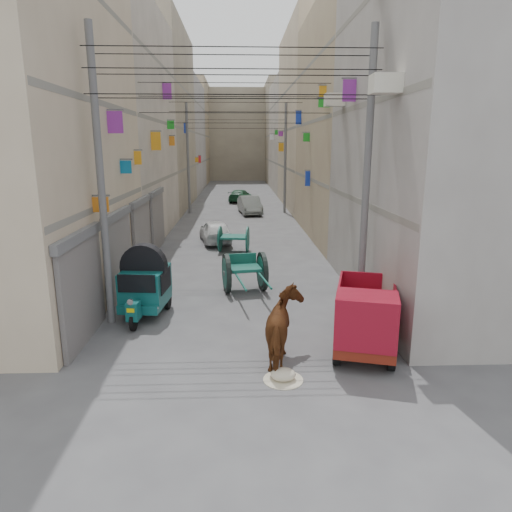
{
  "coord_description": "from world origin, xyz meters",
  "views": [
    {
      "loc": [
        0.08,
        -6.49,
        4.95
      ],
      "look_at": [
        0.59,
        6.5,
        1.81
      ],
      "focal_mm": 32.0,
      "sensor_mm": 36.0,
      "label": 1
    }
  ],
  "objects_px": {
    "mini_truck": "(365,322)",
    "distant_car_white": "(215,231)",
    "distant_car_grey": "(250,205)",
    "distant_car_green": "(240,196)",
    "second_cart": "(234,238)",
    "feed_sack": "(283,374)",
    "horse": "(285,328)",
    "tonga_cart": "(245,271)",
    "auto_rickshaw": "(145,284)"
  },
  "relations": [
    {
      "from": "mini_truck",
      "to": "distant_car_white",
      "type": "height_order",
      "value": "mini_truck"
    },
    {
      "from": "distant_car_grey",
      "to": "distant_car_green",
      "type": "height_order",
      "value": "distant_car_grey"
    },
    {
      "from": "second_cart",
      "to": "feed_sack",
      "type": "height_order",
      "value": "second_cart"
    },
    {
      "from": "second_cart",
      "to": "distant_car_grey",
      "type": "bearing_deg",
      "value": 92.78
    },
    {
      "from": "distant_car_white",
      "to": "distant_car_green",
      "type": "bearing_deg",
      "value": -104.84
    },
    {
      "from": "second_cart",
      "to": "distant_car_grey",
      "type": "xyz_separation_m",
      "value": [
        1.09,
        12.6,
        -0.0
      ]
    },
    {
      "from": "feed_sack",
      "to": "horse",
      "type": "height_order",
      "value": "horse"
    },
    {
      "from": "tonga_cart",
      "to": "distant_car_grey",
      "type": "xyz_separation_m",
      "value": [
        0.65,
        18.71,
        -0.05
      ]
    },
    {
      "from": "tonga_cart",
      "to": "horse",
      "type": "height_order",
      "value": "horse"
    },
    {
      "from": "distant_car_white",
      "to": "tonga_cart",
      "type": "bearing_deg",
      "value": 89.22
    },
    {
      "from": "mini_truck",
      "to": "feed_sack",
      "type": "distance_m",
      "value": 2.5
    },
    {
      "from": "distant_car_grey",
      "to": "second_cart",
      "type": "bearing_deg",
      "value": -102.64
    },
    {
      "from": "mini_truck",
      "to": "second_cart",
      "type": "relative_size",
      "value": 2.18
    },
    {
      "from": "auto_rickshaw",
      "to": "second_cart",
      "type": "bearing_deg",
      "value": 78.31
    },
    {
      "from": "horse",
      "to": "distant_car_grey",
      "type": "height_order",
      "value": "horse"
    },
    {
      "from": "mini_truck",
      "to": "feed_sack",
      "type": "relative_size",
      "value": 6.19
    },
    {
      "from": "distant_car_green",
      "to": "second_cart",
      "type": "bearing_deg",
      "value": 102.31
    },
    {
      "from": "distant_car_white",
      "to": "feed_sack",
      "type": "bearing_deg",
      "value": 87.96
    },
    {
      "from": "horse",
      "to": "distant_car_white",
      "type": "height_order",
      "value": "horse"
    },
    {
      "from": "feed_sack",
      "to": "distant_car_white",
      "type": "relative_size",
      "value": 0.15
    },
    {
      "from": "mini_truck",
      "to": "horse",
      "type": "height_order",
      "value": "mini_truck"
    },
    {
      "from": "second_cart",
      "to": "distant_car_green",
      "type": "relative_size",
      "value": 0.41
    },
    {
      "from": "second_cart",
      "to": "distant_car_green",
      "type": "xyz_separation_m",
      "value": [
        0.4,
        20.27,
        -0.11
      ]
    },
    {
      "from": "auto_rickshaw",
      "to": "tonga_cart",
      "type": "relative_size",
      "value": 0.76
    },
    {
      "from": "distant_car_white",
      "to": "auto_rickshaw",
      "type": "bearing_deg",
      "value": 71.16
    },
    {
      "from": "tonga_cart",
      "to": "distant_car_green",
      "type": "xyz_separation_m",
      "value": [
        -0.04,
        26.38,
        -0.16
      ]
    },
    {
      "from": "auto_rickshaw",
      "to": "mini_truck",
      "type": "distance_m",
      "value": 6.5
    },
    {
      "from": "auto_rickshaw",
      "to": "distant_car_green",
      "type": "xyz_separation_m",
      "value": [
        2.95,
        28.6,
        -0.43
      ]
    },
    {
      "from": "auto_rickshaw",
      "to": "second_cart",
      "type": "xyz_separation_m",
      "value": [
        2.56,
        8.33,
        -0.32
      ]
    },
    {
      "from": "auto_rickshaw",
      "to": "tonga_cart",
      "type": "height_order",
      "value": "auto_rickshaw"
    },
    {
      "from": "auto_rickshaw",
      "to": "horse",
      "type": "height_order",
      "value": "horse"
    },
    {
      "from": "feed_sack",
      "to": "distant_car_grey",
      "type": "relative_size",
      "value": 0.14
    },
    {
      "from": "tonga_cart",
      "to": "feed_sack",
      "type": "relative_size",
      "value": 5.8
    },
    {
      "from": "second_cart",
      "to": "mini_truck",
      "type": "bearing_deg",
      "value": -66.12
    },
    {
      "from": "auto_rickshaw",
      "to": "distant_car_grey",
      "type": "xyz_separation_m",
      "value": [
        3.64,
        20.93,
        -0.32
      ]
    },
    {
      "from": "distant_car_grey",
      "to": "distant_car_green",
      "type": "xyz_separation_m",
      "value": [
        -0.69,
        7.67,
        -0.11
      ]
    },
    {
      "from": "tonga_cart",
      "to": "mini_truck",
      "type": "bearing_deg",
      "value": -70.94
    },
    {
      "from": "auto_rickshaw",
      "to": "distant_car_grey",
      "type": "relative_size",
      "value": 0.61
    },
    {
      "from": "distant_car_grey",
      "to": "mini_truck",
      "type": "bearing_deg",
      "value": -92.5
    },
    {
      "from": "second_cart",
      "to": "horse",
      "type": "relative_size",
      "value": 0.78
    },
    {
      "from": "second_cart",
      "to": "horse",
      "type": "bearing_deg",
      "value": -75.87
    },
    {
      "from": "auto_rickshaw",
      "to": "second_cart",
      "type": "relative_size",
      "value": 1.55
    },
    {
      "from": "second_cart",
      "to": "horse",
      "type": "xyz_separation_m",
      "value": [
        1.3,
        -11.54,
        0.18
      ]
    },
    {
      "from": "horse",
      "to": "feed_sack",
      "type": "bearing_deg",
      "value": 88.11
    },
    {
      "from": "second_cart",
      "to": "feed_sack",
      "type": "bearing_deg",
      "value": -76.89
    },
    {
      "from": "tonga_cart",
      "to": "second_cart",
      "type": "relative_size",
      "value": 2.04
    },
    {
      "from": "second_cart",
      "to": "distant_car_grey",
      "type": "relative_size",
      "value": 0.39
    },
    {
      "from": "feed_sack",
      "to": "distant_car_white",
      "type": "distance_m",
      "value": 14.85
    },
    {
      "from": "feed_sack",
      "to": "horse",
      "type": "relative_size",
      "value": 0.27
    },
    {
      "from": "auto_rickshaw",
      "to": "tonga_cart",
      "type": "distance_m",
      "value": 3.73
    }
  ]
}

